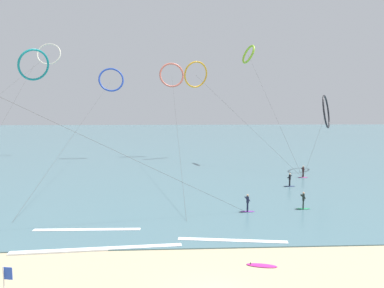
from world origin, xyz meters
TOP-DOWN VIEW (x-y plane):
  - sea_water at (0.00, 107.13)m, footprint 400.00×200.00m
  - surfer_emerald at (10.58, 16.04)m, footprint 1.40×0.66m
  - surfer_navy at (12.55, 25.79)m, footprint 1.40×0.72m
  - surfer_magenta at (16.37, 31.27)m, footprint 1.40×0.73m
  - surfer_violet at (4.95, 15.42)m, footprint 1.40×0.60m
  - kite_amber at (2.27, 52.92)m, footprint 16.84×23.59m
  - kite_cobalt at (-14.71, 53.72)m, footprint 5.24×42.03m
  - kite_teal at (-21.73, 33.76)m, footprint 4.29×26.16m
  - kite_ivory at (-29.00, 59.86)m, footprint 5.10×53.18m
  - kite_coral at (-2.60, 55.75)m, footprint 5.30×44.07m
  - kite_charcoal at (22.37, 37.87)m, footprint 7.91×9.24m
  - kite_lime at (11.31, 45.83)m, footprint 6.40×16.57m
  - surfboard_spare at (3.51, 4.39)m, footprint 1.97×0.94m
  - beach_flag at (-9.89, 0.06)m, footprint 0.47×0.12m
  - wave_crest_near at (-7.30, 7.32)m, footprint 11.73×1.37m
  - wave_crest_mid at (2.33, 8.37)m, footprint 8.06×1.59m
  - wave_crest_far at (-9.01, 11.18)m, footprint 8.58×0.68m

SIDE VIEW (x-z plane):
  - sea_water at x=0.00m, z-range 0.00..0.08m
  - surfboard_spare at x=3.51m, z-range -0.06..0.14m
  - wave_crest_near at x=-7.30m, z-range 0.00..0.12m
  - wave_crest_mid at x=2.33m, z-range 0.00..0.12m
  - wave_crest_far at x=-9.01m, z-range 0.00..0.12m
  - surfer_emerald at x=10.58m, z-range -0.03..1.67m
  - surfer_navy at x=12.55m, z-range -0.03..1.67m
  - surfer_magenta at x=16.37m, z-range -0.03..1.67m
  - surfer_violet at x=4.95m, z-range -0.03..1.67m
  - beach_flag at x=-9.89m, z-range 0.40..2.76m
  - kite_charcoal at x=22.37m, z-range 3.36..15.54m
  - kite_cobalt at x=-14.71m, z-range 6.63..24.85m
  - kite_teal at x=-21.73m, z-range 6.90..25.13m
  - kite_amber at x=2.27m, z-range 7.07..26.47m
  - kite_coral at x=-2.60m, z-range 7.16..26.71m
  - kite_lime at x=11.31m, z-range 8.94..30.37m
  - kite_ivory at x=-29.00m, z-range 9.58..33.72m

